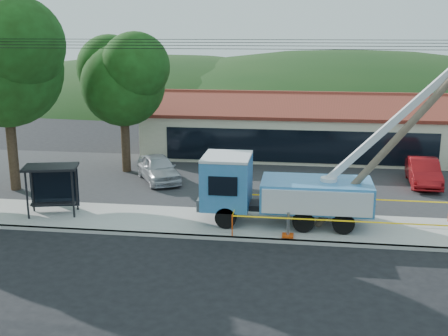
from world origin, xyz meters
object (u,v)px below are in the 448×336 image
bus_shelter (52,178)px  car_silver (159,182)px  leaning_pole (406,129)px  car_red (422,186)px  utility_truck (282,188)px

bus_shelter → car_silver: (3.57, 6.80, -1.95)m
leaning_pole → car_red: size_ratio=1.87×
utility_truck → car_red: utility_truck is taller
leaning_pole → bus_shelter: 16.84m
car_silver → car_red: car_silver is taller
utility_truck → leaning_pole: size_ratio=1.44×
utility_truck → car_silver: 10.28m
bus_shelter → car_silver: bus_shelter is taller
utility_truck → leaning_pole: bearing=-2.7°
utility_truck → leaning_pole: 6.14m
car_silver → leaning_pole: bearing=-57.0°
utility_truck → bus_shelter: bearing=-179.0°
bus_shelter → car_silver: bearing=48.1°
bus_shelter → car_silver: 7.93m
car_red → car_silver: bearing=-172.0°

